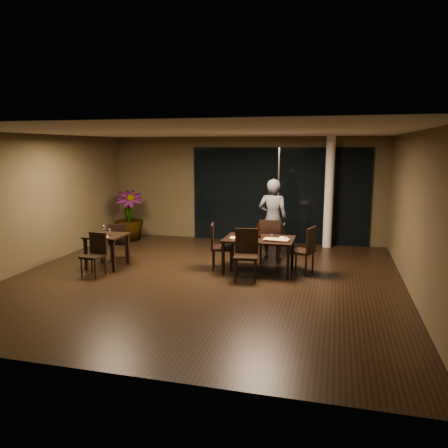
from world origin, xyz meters
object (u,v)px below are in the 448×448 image
Objects in this scene: chair_side_far at (119,240)px; bottle_c at (258,230)px; chair_main_far at (269,239)px; bottle_a at (257,230)px; side_table at (107,240)px; chair_main_right at (305,248)px; diner at (273,219)px; chair_main_left at (218,244)px; chair_side_near at (95,252)px; main_table at (259,242)px; potted_plant at (129,216)px; chair_main_near at (246,251)px; bottle_b at (260,232)px.

bottle_c is at bearing 163.38° from chair_side_far.
chair_main_far is 0.78m from bottle_a.
chair_main_right is at bearing 7.25° from side_table.
diner is 1.15m from bottle_a.
chair_side_near is (-2.41, -1.11, -0.07)m from chair_main_left.
main_table is at bearing 161.89° from chair_side_far.
bottle_a is 0.97× the size of bottle_c.
chair_side_near is 2.84× the size of bottle_a.
chair_side_near is (-3.32, -1.14, -0.17)m from main_table.
bottle_a is (-1.04, -0.01, 0.33)m from chair_main_right.
chair_main_far is at bearing -65.82° from chair_main_left.
chair_main_far is at bearing 19.41° from side_table.
chair_main_far is 0.72× the size of potted_plant.
bottle_c reaches higher than chair_main_near.
bottle_a is at bearing -71.30° from chair_main_right.
diner is at bearing 72.98° from chair_main_near.
potted_plant is at bearing 151.94° from bottle_b.
potted_plant is at bearing -10.06° from diner.
diner reaches higher than chair_side_far.
diner is (3.53, 1.13, 0.47)m from chair_side_far.
chair_main_near reaches higher than chair_main_left.
main_table is 1.46× the size of chair_main_left.
bottle_c is at bearing -94.73° from chair_main_left.
chair_side_near is at bearing -56.53° from chair_main_right.
potted_plant is at bearing 151.77° from bottle_a.
bottle_b is (3.41, 0.53, 0.26)m from side_table.
chair_main_far is 3.92m from chair_side_near.
main_table is 1.65× the size of chair_side_near.
chair_main_left is 0.94m from bottle_a.
bottle_a is (3.36, -0.00, 0.40)m from chair_side_far.
chair_main_far reaches higher than chair_side_near.
potted_plant reaches higher than main_table.
bottle_a is 0.04m from bottle_c.
chair_main_far is (0.12, 0.74, -0.09)m from main_table.
diner is at bearing -179.48° from chair_side_far.
bottle_c reaches higher than chair_side_near.
chair_main_left is (-0.91, -0.03, -0.10)m from main_table.
bottle_a reaches higher than chair_main_right.
bottle_a is at bearing 26.32° from chair_side_near.
main_table is 0.26m from bottle_c.
diner reaches higher than chair_main_right.
diner is (3.53, 1.68, 0.36)m from side_table.
chair_main_near is 3.21m from chair_side_near.
bottle_a reaches higher than chair_main_near.
chair_main_far is 0.75m from bottle_c.
chair_side_far is at bearing 100.22° from chair_side_near.
chair_main_right is 0.71× the size of potted_plant.
chair_main_left is at bearing -174.70° from bottle_a.
side_table is at bearing 29.78° from diner.
potted_plant is at bearing -86.64° from chair_side_far.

